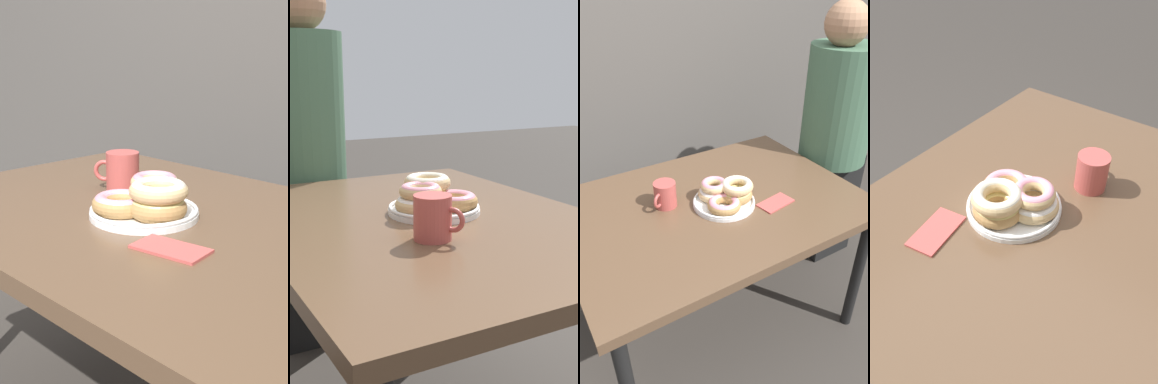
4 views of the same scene
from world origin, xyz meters
The scene contains 4 objects.
dining_table centered at (0.00, 0.22, 0.64)m, with size 1.22×0.88×0.71m.
donut_plate centered at (0.04, 0.18, 0.75)m, with size 0.27×0.27×0.10m.
coffee_mug centered at (-0.18, 0.30, 0.76)m, with size 0.12×0.10×0.11m.
napkin centered at (0.21, 0.07, 0.71)m, with size 0.16×0.10×0.01m.
Camera 1 is at (0.88, -0.64, 1.10)m, focal length 50.00 mm.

